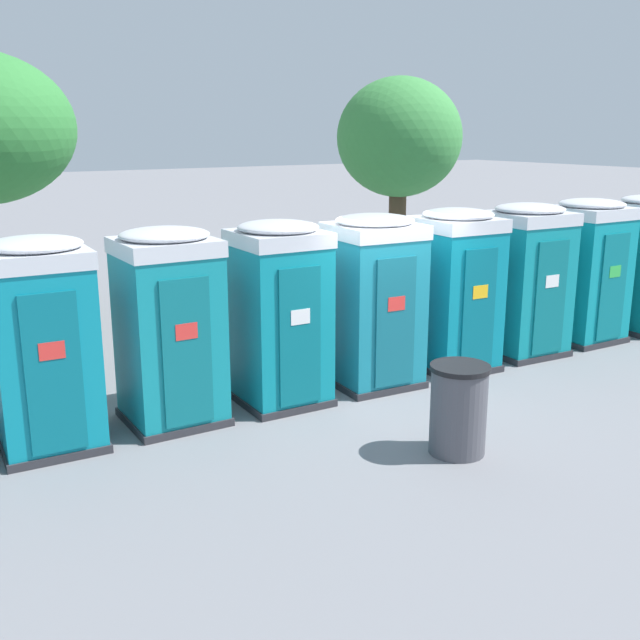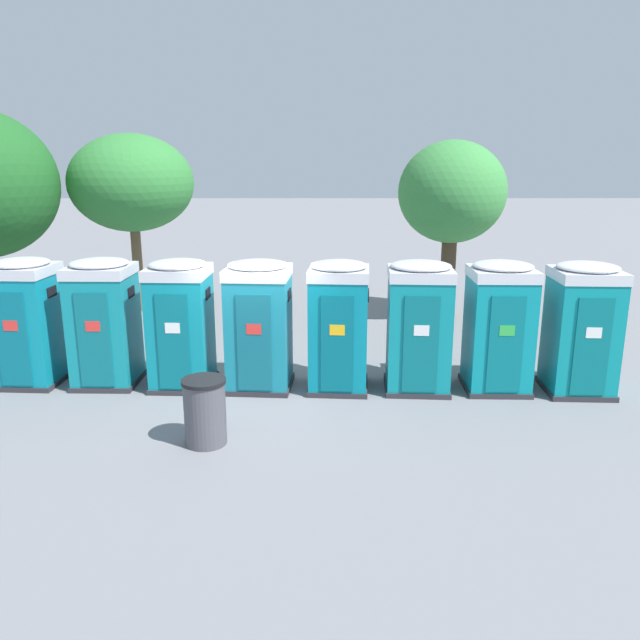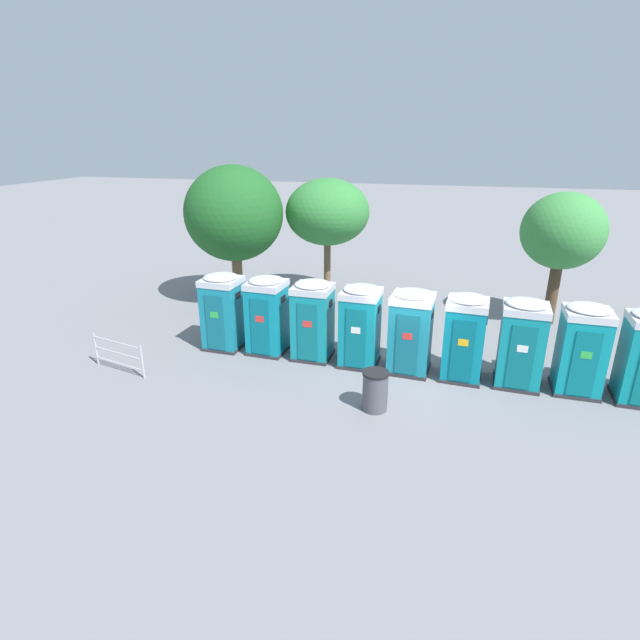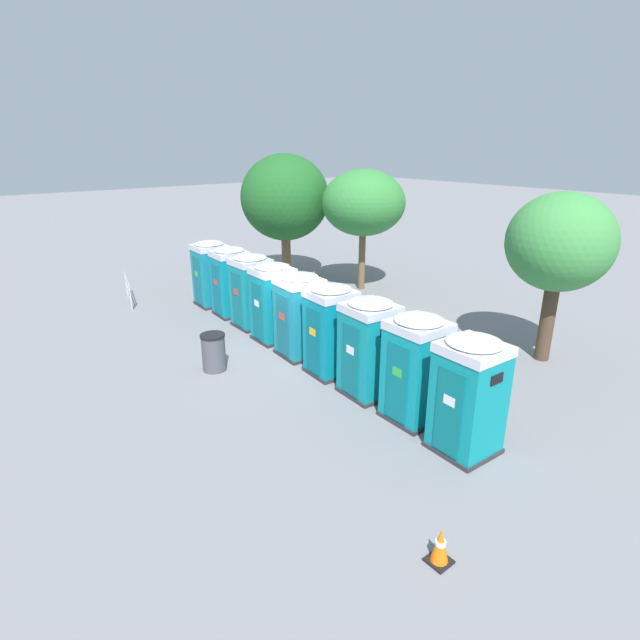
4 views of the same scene
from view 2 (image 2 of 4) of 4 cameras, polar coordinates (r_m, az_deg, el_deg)
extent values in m
plane|color=slate|center=(12.37, -5.59, -6.38)|extent=(120.00, 120.00, 0.00)
cube|color=#2D2D33|center=(13.96, -24.70, -5.00)|extent=(1.24, 1.26, 0.10)
cube|color=#0D859B|center=(13.66, -25.18, -0.64)|extent=(1.18, 1.20, 2.10)
cube|color=#0A6879|center=(13.18, -26.33, -1.62)|extent=(0.61, 0.07, 1.85)
cube|color=red|center=(13.10, -26.50, -0.48)|extent=(0.28, 0.02, 0.20)
cube|color=black|center=(13.24, -23.35, 2.38)|extent=(0.05, 0.36, 0.20)
cube|color=silver|center=(13.43, -25.71, 4.10)|extent=(1.22, 1.24, 0.20)
ellipsoid|color=silver|center=(13.41, -25.78, 4.73)|extent=(1.16, 1.18, 0.18)
cube|color=#2D2D33|center=(13.36, -18.72, -5.27)|extent=(1.22, 1.22, 0.10)
cube|color=teal|center=(13.04, -19.11, -0.71)|extent=(1.16, 1.16, 2.10)
cube|color=#0D6872|center=(12.53, -19.97, -1.75)|extent=(0.63, 0.04, 1.85)
cube|color=red|center=(12.45, -20.11, -0.56)|extent=(0.28, 0.01, 0.20)
cube|color=black|center=(12.69, -16.91, 2.47)|extent=(0.03, 0.36, 0.20)
cube|color=silver|center=(12.80, -19.54, 4.26)|extent=(1.20, 1.20, 0.20)
ellipsoid|color=silver|center=(12.78, -19.59, 4.92)|extent=(1.14, 1.14, 0.18)
cube|color=#2D2D33|center=(12.84, -12.34, -5.62)|extent=(1.20, 1.24, 0.10)
cube|color=#0D8495|center=(12.50, -12.61, -0.89)|extent=(1.15, 1.18, 2.10)
cube|color=#0A6774|center=(11.98, -13.28, -1.98)|extent=(0.61, 0.05, 1.85)
cube|color=white|center=(11.89, -13.38, -0.73)|extent=(0.28, 0.02, 0.20)
cube|color=black|center=(12.20, -10.23, 2.41)|extent=(0.04, 0.36, 0.20)
cube|color=silver|center=(12.25, -12.91, 4.30)|extent=(1.18, 1.22, 0.20)
ellipsoid|color=silver|center=(12.23, -12.95, 4.99)|extent=(1.12, 1.16, 0.18)
cube|color=#2D2D33|center=(12.53, -5.48, -5.85)|extent=(1.31, 1.28, 0.10)
cube|color=teal|center=(12.19, -5.60, -1.00)|extent=(1.25, 1.22, 2.10)
cube|color=#126375|center=(11.65, -6.07, -2.13)|extent=(0.64, 0.08, 1.85)
cube|color=red|center=(11.56, -6.12, -0.85)|extent=(0.28, 0.03, 0.20)
cube|color=black|center=(11.92, -2.86, 2.34)|extent=(0.05, 0.36, 0.20)
cube|color=silver|center=(11.93, -5.74, 4.33)|extent=(1.29, 1.26, 0.20)
ellipsoid|color=silver|center=(11.90, -5.76, 5.04)|extent=(1.23, 1.20, 0.18)
cube|color=#2D2D33|center=(12.42, 1.63, -5.97)|extent=(1.24, 1.28, 0.10)
cube|color=#097E94|center=(12.08, 1.67, -1.08)|extent=(1.18, 1.22, 2.10)
cube|color=#076273|center=(11.54, 1.54, -2.23)|extent=(0.61, 0.07, 1.85)
cube|color=yellow|center=(11.44, 1.54, -0.93)|extent=(0.28, 0.03, 0.20)
cube|color=black|center=(11.89, 4.41, 2.28)|extent=(0.05, 0.36, 0.20)
cube|color=silver|center=(11.82, 1.71, 4.29)|extent=(1.22, 1.25, 0.20)
ellipsoid|color=silver|center=(11.79, 1.71, 5.01)|extent=(1.16, 1.19, 0.18)
cube|color=#2D2D33|center=(12.53, 8.74, -5.96)|extent=(1.31, 1.28, 0.10)
cube|color=#0E8590|center=(12.19, 8.94, -1.11)|extent=(1.25, 1.22, 2.10)
cube|color=#0B6870|center=(11.65, 9.17, -2.24)|extent=(0.65, 0.07, 1.85)
cube|color=white|center=(11.56, 9.23, -0.96)|extent=(0.28, 0.03, 0.20)
cube|color=black|center=(12.08, 11.91, 2.21)|extent=(0.05, 0.36, 0.20)
cube|color=silver|center=(11.93, 9.16, 4.22)|extent=(1.29, 1.25, 0.20)
ellipsoid|color=silver|center=(11.91, 9.19, 4.93)|extent=(1.22, 1.19, 0.18)
cube|color=#2D2D33|center=(12.85, 15.60, -5.82)|extent=(1.24, 1.23, 0.10)
cube|color=#0C8996|center=(12.52, 15.94, -1.09)|extent=(1.18, 1.17, 2.10)
cube|color=#096B75|center=(11.99, 16.59, -2.19)|extent=(0.63, 0.05, 1.85)
cube|color=green|center=(11.90, 16.70, -0.94)|extent=(0.28, 0.02, 0.20)
cube|color=black|center=(12.50, 18.79, 2.15)|extent=(0.03, 0.36, 0.20)
cube|color=silver|center=(12.27, 16.32, 4.09)|extent=(1.22, 1.21, 0.20)
ellipsoid|color=silver|center=(12.24, 16.37, 4.78)|extent=(1.16, 1.15, 0.18)
cube|color=#2D2D33|center=(13.22, 22.24, -5.81)|extent=(1.27, 1.25, 0.10)
cube|color=#0C888F|center=(12.89, 22.70, -1.22)|extent=(1.21, 1.19, 2.10)
cube|color=#096A70|center=(12.39, 23.57, -2.29)|extent=(0.64, 0.06, 1.85)
cube|color=white|center=(12.30, 23.73, -1.08)|extent=(0.28, 0.02, 0.20)
cube|color=black|center=(12.95, 25.47, 1.91)|extent=(0.04, 0.36, 0.20)
cube|color=silver|center=(12.65, 23.21, 3.80)|extent=(1.24, 1.23, 0.20)
ellipsoid|color=silver|center=(12.63, 23.28, 4.47)|extent=(1.18, 1.17, 0.18)
cylinder|color=#4C3826|center=(17.79, 11.58, 4.50)|extent=(0.41, 0.41, 2.77)
ellipsoid|color=#3D8C42|center=(17.55, 11.94, 11.38)|extent=(2.90, 2.90, 2.74)
cylinder|color=brown|center=(19.09, -16.40, 5.19)|extent=(0.29, 0.29, 2.97)
ellipsoid|color=#337F38|center=(18.88, -16.89, 11.90)|extent=(3.49, 3.49, 2.74)
cylinder|color=#4C4C54|center=(10.10, -10.50, -8.39)|extent=(0.66, 0.66, 1.02)
cylinder|color=black|center=(9.91, -10.64, -5.52)|extent=(0.70, 0.70, 0.06)
camera|label=1|loc=(8.23, -67.35, 0.76)|focal=42.00mm
camera|label=3|loc=(3.30, -174.93, 31.21)|focal=28.00mm
camera|label=4|loc=(10.88, 73.94, 13.57)|focal=28.00mm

